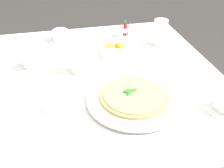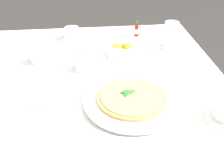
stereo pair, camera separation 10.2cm
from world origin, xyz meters
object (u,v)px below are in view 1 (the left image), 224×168
(pizza_plate, at_px, (135,99))
(hot_sauce_bottle, at_px, (125,29))
(dinner_knife, at_px, (4,137))
(citrus_bowl, at_px, (116,50))
(menu_card, at_px, (57,102))
(salt_shaker, at_px, (130,30))
(water_glass_back_corner, at_px, (79,61))
(pizza, at_px, (135,96))
(coffee_cup_center_back, at_px, (32,61))
(coffee_cup_far_right, at_px, (61,36))
(pepper_shaker, at_px, (120,32))
(water_glass_near_left, at_px, (160,34))
(napkin_folded, at_px, (4,141))

(pizza_plate, relative_size, hot_sauce_bottle, 4.09)
(dinner_knife, height_order, citrus_bowl, citrus_bowl)
(citrus_bowl, xyz_separation_m, menu_card, (-0.28, -0.34, 0.00))
(salt_shaker, bearing_deg, water_glass_back_corner, -133.17)
(dinner_knife, bearing_deg, pizza, 5.59)
(coffee_cup_center_back, height_order, dinner_knife, coffee_cup_center_back)
(coffee_cup_far_right, relative_size, water_glass_back_corner, 1.13)
(pizza, bearing_deg, pizza_plate, -55.49)
(water_glass_back_corner, distance_m, pepper_shaker, 0.40)
(pizza, xyz_separation_m, coffee_cup_far_right, (-0.22, 0.57, 0.00))
(water_glass_near_left, xyz_separation_m, salt_shaker, (-0.11, 0.16, -0.03))
(coffee_cup_far_right, xyz_separation_m, coffee_cup_center_back, (-0.14, -0.24, 0.00))
(dinner_knife, distance_m, salt_shaker, 0.90)
(coffee_cup_far_right, height_order, citrus_bowl, citrus_bowl)
(menu_card, bearing_deg, coffee_cup_far_right, -110.54)
(pizza_plate, bearing_deg, napkin_folded, -165.37)
(hot_sauce_bottle, xyz_separation_m, menu_card, (-0.38, -0.56, -0.00))
(menu_card, bearing_deg, pepper_shaker, -138.67)
(coffee_cup_far_right, relative_size, pepper_shaker, 2.31)
(hot_sauce_bottle, xyz_separation_m, pepper_shaker, (-0.03, -0.01, -0.01))
(citrus_bowl, bearing_deg, salt_shaker, 60.01)
(napkin_folded, distance_m, dinner_knife, 0.01)
(dinner_knife, xyz_separation_m, hot_sauce_bottle, (0.54, 0.68, 0.01))
(pizza_plate, xyz_separation_m, hot_sauce_bottle, (0.12, 0.57, 0.02))
(water_glass_back_corner, bearing_deg, hot_sauce_bottle, 48.67)
(coffee_cup_far_right, relative_size, water_glass_near_left, 1.03)
(dinner_knife, xyz_separation_m, pepper_shaker, (0.52, 0.67, 0.00))
(citrus_bowl, height_order, pepper_shaker, citrus_bowl)
(pizza, distance_m, menu_card, 0.27)
(water_glass_near_left, height_order, salt_shaker, water_glass_near_left)
(coffee_cup_far_right, bearing_deg, coffee_cup_center_back, -119.15)
(coffee_cup_far_right, height_order, water_glass_back_corner, water_glass_back_corner)
(hot_sauce_bottle, bearing_deg, pepper_shaker, -160.35)
(water_glass_back_corner, relative_size, salt_shaker, 2.04)
(pizza, relative_size, napkin_folded, 1.01)
(pizza, bearing_deg, coffee_cup_center_back, 136.78)
(coffee_cup_far_right, bearing_deg, citrus_bowl, -42.52)
(coffee_cup_center_back, xyz_separation_m, hot_sauce_bottle, (0.47, 0.24, 0.01))
(water_glass_near_left, height_order, pepper_shaker, water_glass_near_left)
(pepper_shaker, xyz_separation_m, menu_card, (-0.36, -0.55, 0.00))
(coffee_cup_far_right, relative_size, menu_card, 1.48)
(coffee_cup_far_right, relative_size, dinner_knife, 0.66)
(menu_card, bearing_deg, salt_shaker, -141.60)
(water_glass_near_left, bearing_deg, menu_card, -141.77)
(water_glass_near_left, bearing_deg, napkin_folded, -141.83)
(pizza, xyz_separation_m, hot_sauce_bottle, (0.12, 0.57, 0.01))
(napkin_folded, height_order, hot_sauce_bottle, hot_sauce_bottle)
(water_glass_back_corner, bearing_deg, salt_shaker, 46.83)
(pizza, distance_m, water_glass_near_left, 0.50)
(salt_shaker, distance_m, menu_card, 0.70)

